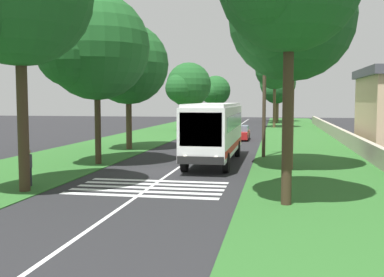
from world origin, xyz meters
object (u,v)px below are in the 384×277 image
(roadside_tree_right_4, at_px, (290,21))
(roadside_tree_left_4, at_px, (128,67))
(trailing_car_1, at_px, (211,127))
(trailing_minibus_0, at_px, (219,118))
(trailing_car_0, at_px, (240,133))
(roadside_tree_right_3, at_px, (277,83))
(roadside_tree_right_1, at_px, (274,71))
(coach_bus, at_px, (215,129))
(roadside_tree_left_1, at_px, (188,86))
(roadside_tree_left_2, at_px, (215,91))
(pedestrian, at_px, (28,167))
(utility_pole, at_px, (264,91))
(roadside_tree_left_3, at_px, (96,50))
(roadside_tree_right_2, at_px, (276,91))

(roadside_tree_right_4, bearing_deg, roadside_tree_left_4, 54.43)
(roadside_tree_left_4, distance_m, roadside_tree_right_4, 15.25)
(trailing_car_1, relative_size, trailing_minibus_0, 0.72)
(trailing_car_0, bearing_deg, roadside_tree_left_4, 140.93)
(trailing_car_1, distance_m, roadside_tree_right_3, 31.90)
(trailing_car_0, distance_m, roadside_tree_right_1, 22.28)
(coach_bus, bearing_deg, roadside_tree_left_1, 14.01)
(roadside_tree_left_2, distance_m, pedestrian, 69.42)
(roadside_tree_right_3, relative_size, utility_pole, 1.16)
(pedestrian, bearing_deg, coach_bus, -37.23)
(utility_pole, bearing_deg, trailing_car_0, 11.13)
(roadside_tree_right_1, distance_m, roadside_tree_right_4, 39.68)
(roadside_tree_left_1, height_order, roadside_tree_left_4, roadside_tree_left_4)
(roadside_tree_left_2, relative_size, roadside_tree_left_4, 0.85)
(roadside_tree_left_4, distance_m, utility_pole, 11.62)
(trailing_car_0, height_order, trailing_car_1, same)
(roadside_tree_left_3, height_order, roadside_tree_right_4, roadside_tree_right_4)
(coach_bus, relative_size, roadside_tree_right_4, 0.93)
(roadside_tree_left_1, height_order, roadside_tree_right_3, roadside_tree_right_3)
(trailing_car_1, distance_m, roadside_tree_right_1, 15.80)
(coach_bus, distance_m, trailing_car_0, 17.02)
(trailing_car_1, relative_size, roadside_tree_right_2, 0.55)
(roadside_tree_right_1, bearing_deg, roadside_tree_left_1, 128.04)
(roadside_tree_right_2, xyz_separation_m, roadside_tree_right_3, (6.18, -0.21, 1.39))
(pedestrian, bearing_deg, roadside_tree_right_2, -10.33)
(roadside_tree_left_1, xyz_separation_m, roadside_tree_left_4, (-22.49, 0.54, 0.91))
(roadside_tree_left_1, xyz_separation_m, utility_pole, (-26.16, -10.30, -1.11))
(trailing_minibus_0, distance_m, roadside_tree_left_2, 26.77)
(roadside_tree_right_4, bearing_deg, roadside_tree_left_2, 11.35)
(roadside_tree_left_1, relative_size, roadside_tree_left_2, 1.02)
(coach_bus, xyz_separation_m, utility_pole, (3.25, -2.96, 2.40))
(trailing_car_0, distance_m, roadside_tree_right_2, 33.48)
(pedestrian, bearing_deg, roadside_tree_left_4, 2.07)
(roadside_tree_right_4, bearing_deg, roadside_tree_right_2, 0.97)
(coach_bus, distance_m, roadside_tree_right_3, 56.43)
(roadside_tree_left_3, height_order, roadside_tree_right_1, roadside_tree_right_1)
(roadside_tree_right_2, height_order, roadside_tree_right_3, roadside_tree_right_3)
(pedestrian, bearing_deg, trailing_car_1, -5.54)
(roadside_tree_right_2, distance_m, roadside_tree_right_4, 51.90)
(trailing_minibus_0, bearing_deg, utility_pole, -167.29)
(roadside_tree_right_3, height_order, utility_pole, roadside_tree_right_3)
(roadside_tree_left_3, relative_size, roadside_tree_right_3, 1.02)
(roadside_tree_left_2, distance_m, roadside_tree_right_2, 15.06)
(roadside_tree_left_2, relative_size, roadside_tree_right_3, 0.84)
(roadside_tree_left_3, height_order, roadside_tree_left_4, roadside_tree_left_3)
(roadside_tree_right_2, height_order, pedestrian, roadside_tree_right_2)
(utility_pole, distance_m, pedestrian, 16.82)
(roadside_tree_left_3, xyz_separation_m, utility_pole, (5.10, -10.02, -2.40))
(trailing_car_0, relative_size, roadside_tree_right_1, 0.40)
(utility_pole, bearing_deg, trailing_minibus_0, 12.71)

